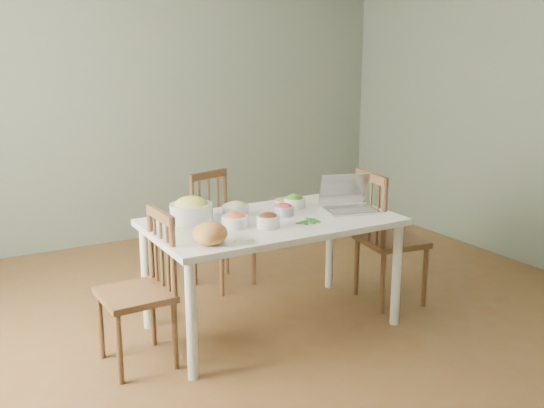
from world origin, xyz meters
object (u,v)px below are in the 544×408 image
laptop (352,195)px  dining_table (272,273)px  chair_left (135,291)px  bread_boule (210,233)px  chair_right (391,237)px  chair_far (224,231)px  bowl_squash (191,210)px

laptop → dining_table: bearing=-174.6°
dining_table → chair_left: bearing=-176.6°
dining_table → bread_boule: size_ratio=7.96×
chair_right → bread_boule: bearing=107.0°
dining_table → chair_left: 0.94m
bread_boule → laptop: bearing=9.7°
chair_left → bread_boule: 0.56m
chair_far → dining_table: bearing=-109.6°
chair_far → chair_right: (0.91, -0.88, 0.04)m
chair_left → bowl_squash: bearing=117.2°
dining_table → chair_far: chair_far is taller
bowl_squash → chair_left: bearing=-151.0°
dining_table → bowl_squash: 0.68m
bowl_squash → laptop: (1.03, -0.30, 0.04)m
dining_table → bread_boule: 0.77m
chair_right → bread_boule: chair_right is taller
chair_far → chair_left: (-0.99, -0.89, 0.01)m
chair_right → chair_left: bearing=98.3°
chair_left → bowl_squash: 0.65m
chair_far → bread_boule: size_ratio=4.45×
chair_left → bread_boule: chair_left is taller
laptop → chair_left: bearing=-166.4°
chair_right → bread_boule: (-1.53, -0.24, 0.32)m
chair_left → bread_boule: (0.38, -0.23, 0.35)m
chair_far → laptop: (0.51, -0.93, 0.41)m
dining_table → laptop: bearing=-9.7°
dining_table → laptop: (0.56, -0.10, 0.49)m
chair_left → bowl_squash: (0.47, 0.26, 0.36)m
chair_far → chair_left: size_ratio=0.97×
chair_left → chair_far: bearing=130.2°
dining_table → chair_far: (0.05, 0.83, 0.07)m
laptop → chair_right: bearing=21.7°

